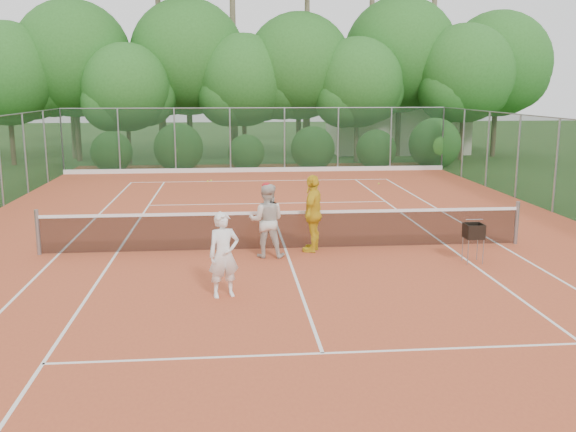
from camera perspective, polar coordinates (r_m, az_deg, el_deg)
The scene contains 14 objects.
ground at distance 15.96m, azimuth -0.24°, elevation -3.02°, with size 120.00×120.00×0.00m, color #234318.
clay_court at distance 15.95m, azimuth -0.24°, elevation -2.99°, with size 18.00×36.00×0.02m, color #B54C29.
club_building at distance 40.81m, azimuth 9.52°, elevation 7.76°, with size 8.00×5.00×3.00m, color beige.
tennis_net at distance 15.83m, azimuth -0.24°, elevation -1.16°, with size 11.97×0.10×1.10m.
player_white at distance 12.25m, azimuth -5.73°, elevation -3.45°, with size 0.60×0.39×1.65m, color white.
player_center_grp at distance 15.06m, azimuth -1.91°, elevation -0.38°, with size 0.94×0.78×1.78m.
player_yellow at distance 15.59m, azimuth 2.24°, elevation 0.25°, with size 1.10×0.46×1.88m, color gold.
ball_hopper at distance 15.19m, azimuth 16.19°, elevation -1.36°, with size 0.40×0.40×0.91m.
stray_ball_a at distance 27.65m, azimuth -6.85°, elevation 3.16°, with size 0.07×0.07×0.07m, color #C3E134.
stray_ball_b at distance 27.42m, azimuth -7.15°, elevation 3.08°, with size 0.07×0.07×0.07m, color #D2EF37.
stray_ball_c at distance 26.83m, azimuth 8.07°, elevation 2.87°, with size 0.07×0.07×0.07m, color #C7E735.
court_markings at distance 15.95m, azimuth -0.24°, elevation -2.94°, with size 11.03×23.83×0.01m.
fence_back at distance 30.52m, azimuth -2.73°, elevation 6.76°, with size 18.07×0.07×3.00m.
tropical_treeline at distance 35.74m, azimuth -0.82°, elevation 13.21°, with size 32.10×8.49×15.03m.
Camera 1 is at (-1.36, -15.40, 3.97)m, focal length 40.00 mm.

